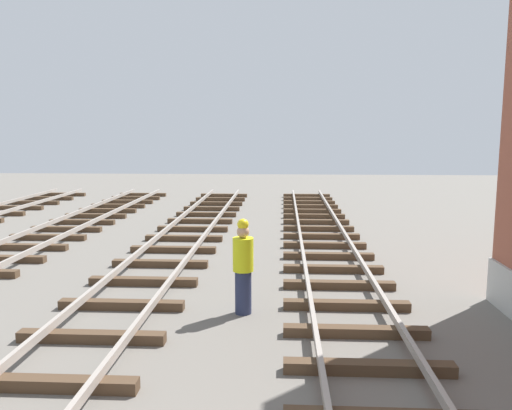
% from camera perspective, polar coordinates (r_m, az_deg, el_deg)
% --- Properties ---
extents(track_worker_foreground, '(0.40, 0.40, 1.87)m').
position_cam_1_polar(track_worker_foreground, '(9.89, -1.45, -6.92)').
color(track_worker_foreground, '#262D4C').
rests_on(track_worker_foreground, ground).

